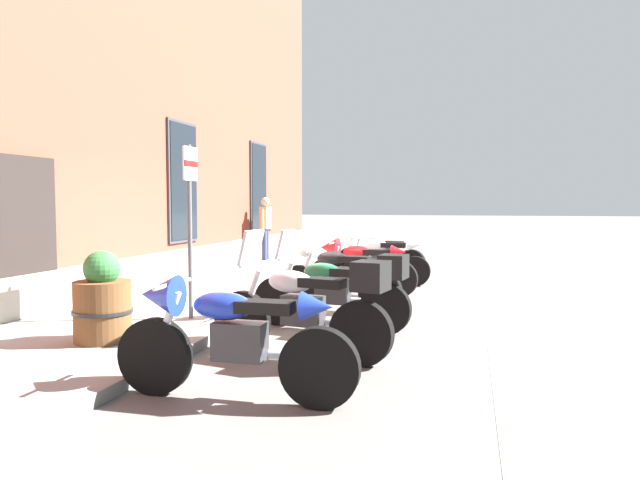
{
  "coord_description": "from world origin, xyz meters",
  "views": [
    {
      "loc": [
        -8.79,
        -2.93,
        1.67
      ],
      "look_at": [
        0.74,
        -0.44,
        1.03
      ],
      "focal_mm": 32.56,
      "sensor_mm": 36.0,
      "label": 1
    }
  ],
  "objects_px": {
    "motorcycle_white_sport": "(375,257)",
    "parking_sign": "(190,206)",
    "motorcycle_black_naked": "(337,279)",
    "motorcycle_grey_naked": "(380,256)",
    "motorcycle_green_touring": "(338,289)",
    "barrel_planter": "(103,303)",
    "motorcycle_blue_sport": "(225,334)",
    "motorcycle_silver_touring": "(308,306)",
    "pedestrian_tan_coat": "(265,225)",
    "motorcycle_red_sport": "(358,264)"
  },
  "relations": [
    {
      "from": "parking_sign",
      "to": "pedestrian_tan_coat",
      "type": "bearing_deg",
      "value": 12.83
    },
    {
      "from": "motorcycle_green_touring",
      "to": "barrel_planter",
      "type": "height_order",
      "value": "motorcycle_green_touring"
    },
    {
      "from": "parking_sign",
      "to": "motorcycle_blue_sport",
      "type": "bearing_deg",
      "value": -147.52
    },
    {
      "from": "motorcycle_red_sport",
      "to": "barrel_planter",
      "type": "distance_m",
      "value": 5.12
    },
    {
      "from": "pedestrian_tan_coat",
      "to": "motorcycle_blue_sport",
      "type": "bearing_deg",
      "value": -161.81
    },
    {
      "from": "motorcycle_black_naked",
      "to": "parking_sign",
      "type": "bearing_deg",
      "value": 136.66
    },
    {
      "from": "motorcycle_grey_naked",
      "to": "motorcycle_black_naked",
      "type": "bearing_deg",
      "value": 179.91
    },
    {
      "from": "motorcycle_silver_touring",
      "to": "motorcycle_grey_naked",
      "type": "height_order",
      "value": "motorcycle_silver_touring"
    },
    {
      "from": "motorcycle_grey_naked",
      "to": "barrel_planter",
      "type": "distance_m",
      "value": 7.62
    },
    {
      "from": "motorcycle_blue_sport",
      "to": "pedestrian_tan_coat",
      "type": "relative_size",
      "value": 1.27
    },
    {
      "from": "motorcycle_green_touring",
      "to": "parking_sign",
      "type": "distance_m",
      "value": 2.23
    },
    {
      "from": "motorcycle_blue_sport",
      "to": "motorcycle_red_sport",
      "type": "height_order",
      "value": "motorcycle_blue_sport"
    },
    {
      "from": "motorcycle_red_sport",
      "to": "pedestrian_tan_coat",
      "type": "height_order",
      "value": "pedestrian_tan_coat"
    },
    {
      "from": "motorcycle_silver_touring",
      "to": "barrel_planter",
      "type": "xyz_separation_m",
      "value": [
        -0.29,
        2.3,
        -0.02
      ]
    },
    {
      "from": "motorcycle_silver_touring",
      "to": "pedestrian_tan_coat",
      "type": "relative_size",
      "value": 1.24
    },
    {
      "from": "motorcycle_black_naked",
      "to": "pedestrian_tan_coat",
      "type": "distance_m",
      "value": 6.97
    },
    {
      "from": "motorcycle_white_sport",
      "to": "pedestrian_tan_coat",
      "type": "height_order",
      "value": "pedestrian_tan_coat"
    },
    {
      "from": "parking_sign",
      "to": "barrel_planter",
      "type": "relative_size",
      "value": 2.27
    },
    {
      "from": "motorcycle_green_touring",
      "to": "motorcycle_red_sport",
      "type": "xyz_separation_m",
      "value": [
        2.98,
        0.29,
        0.01
      ]
    },
    {
      "from": "motorcycle_red_sport",
      "to": "barrel_planter",
      "type": "xyz_separation_m",
      "value": [
        -4.72,
        2.0,
        -0.01
      ]
    },
    {
      "from": "motorcycle_silver_touring",
      "to": "motorcycle_red_sport",
      "type": "distance_m",
      "value": 4.44
    },
    {
      "from": "motorcycle_white_sport",
      "to": "motorcycle_green_touring",
      "type": "bearing_deg",
      "value": -177.3
    },
    {
      "from": "motorcycle_green_touring",
      "to": "pedestrian_tan_coat",
      "type": "distance_m",
      "value": 8.33
    },
    {
      "from": "motorcycle_green_touring",
      "to": "motorcycle_black_naked",
      "type": "bearing_deg",
      "value": 13.01
    },
    {
      "from": "motorcycle_blue_sport",
      "to": "barrel_planter",
      "type": "bearing_deg",
      "value": 60.19
    },
    {
      "from": "pedestrian_tan_coat",
      "to": "motorcycle_green_touring",
      "type": "bearing_deg",
      "value": -153.57
    },
    {
      "from": "parking_sign",
      "to": "motorcycle_grey_naked",
      "type": "bearing_deg",
      "value": -15.21
    },
    {
      "from": "pedestrian_tan_coat",
      "to": "barrel_planter",
      "type": "distance_m",
      "value": 9.3
    },
    {
      "from": "parking_sign",
      "to": "motorcycle_green_touring",
      "type": "bearing_deg",
      "value": -80.36
    },
    {
      "from": "motorcycle_green_touring",
      "to": "barrel_planter",
      "type": "xyz_separation_m",
      "value": [
        -1.73,
        2.29,
        0.0
      ]
    },
    {
      "from": "motorcycle_blue_sport",
      "to": "motorcycle_white_sport",
      "type": "xyz_separation_m",
      "value": [
        7.23,
        -0.11,
        0.0
      ]
    },
    {
      "from": "motorcycle_silver_touring",
      "to": "pedestrian_tan_coat",
      "type": "xyz_separation_m",
      "value": [
        8.89,
        3.7,
        0.51
      ]
    },
    {
      "from": "motorcycle_white_sport",
      "to": "motorcycle_blue_sport",
      "type": "bearing_deg",
      "value": 179.16
    },
    {
      "from": "motorcycle_grey_naked",
      "to": "barrel_planter",
      "type": "height_order",
      "value": "barrel_planter"
    },
    {
      "from": "pedestrian_tan_coat",
      "to": "motorcycle_red_sport",
      "type": "bearing_deg",
      "value": -142.63
    },
    {
      "from": "motorcycle_red_sport",
      "to": "motorcycle_black_naked",
      "type": "bearing_deg",
      "value": 179.11
    },
    {
      "from": "motorcycle_silver_touring",
      "to": "motorcycle_black_naked",
      "type": "bearing_deg",
      "value": 6.53
    },
    {
      "from": "motorcycle_black_naked",
      "to": "pedestrian_tan_coat",
      "type": "height_order",
      "value": "pedestrian_tan_coat"
    },
    {
      "from": "motorcycle_blue_sport",
      "to": "motorcycle_black_naked",
      "type": "bearing_deg",
      "value": 0.09
    },
    {
      "from": "motorcycle_grey_naked",
      "to": "motorcycle_blue_sport",
      "type": "bearing_deg",
      "value": -180.0
    },
    {
      "from": "motorcycle_black_naked",
      "to": "barrel_planter",
      "type": "xyz_separation_m",
      "value": [
        -3.11,
        1.97,
        0.06
      ]
    },
    {
      "from": "motorcycle_silver_touring",
      "to": "parking_sign",
      "type": "xyz_separation_m",
      "value": [
        1.12,
        1.93,
        1.05
      ]
    },
    {
      "from": "motorcycle_black_naked",
      "to": "pedestrian_tan_coat",
      "type": "xyz_separation_m",
      "value": [
        6.06,
        3.38,
        0.58
      ]
    },
    {
      "from": "pedestrian_tan_coat",
      "to": "motorcycle_black_naked",
      "type": "bearing_deg",
      "value": -150.85
    },
    {
      "from": "motorcycle_white_sport",
      "to": "parking_sign",
      "type": "bearing_deg",
      "value": 159.8
    },
    {
      "from": "motorcycle_silver_touring",
      "to": "motorcycle_grey_naked",
      "type": "relative_size",
      "value": 1.01
    },
    {
      "from": "motorcycle_silver_touring",
      "to": "parking_sign",
      "type": "bearing_deg",
      "value": 59.96
    },
    {
      "from": "motorcycle_black_naked",
      "to": "motorcycle_grey_naked",
      "type": "xyz_separation_m",
      "value": [
        4.24,
        -0.01,
        -0.01
      ]
    },
    {
      "from": "motorcycle_blue_sport",
      "to": "motorcycle_white_sport",
      "type": "height_order",
      "value": "same"
    },
    {
      "from": "motorcycle_white_sport",
      "to": "barrel_planter",
      "type": "xyz_separation_m",
      "value": [
        -6.09,
        2.09,
        -0.02
      ]
    }
  ]
}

